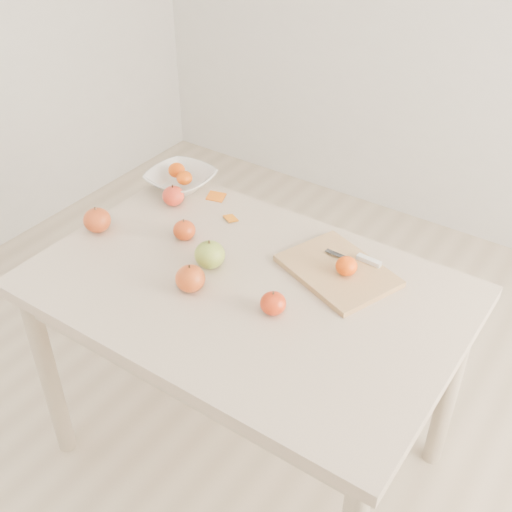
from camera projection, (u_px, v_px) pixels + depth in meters
The scene contains 16 objects.
ground at pixel (248, 451), 2.25m from camera, with size 3.50×3.50×0.00m, color #C6B293.
table at pixel (246, 311), 1.86m from camera, with size 1.20×0.80×0.75m.
cutting_board at pixel (338, 271), 1.84m from camera, with size 0.31×0.23×0.02m, color tan.
board_tangerine at pixel (346, 266), 1.80m from camera, with size 0.06×0.06×0.05m, color #D44707.
fruit_bowl at pixel (181, 180), 2.23m from camera, with size 0.22×0.22×0.06m, color white.
bowl_tangerine_near at pixel (177, 170), 2.23m from camera, with size 0.06×0.06×0.05m, color #E24D07.
bowl_tangerine_far at pixel (184, 178), 2.19m from camera, with size 0.06×0.06×0.05m, color #CD5D07.
orange_peel_a at pixel (216, 198), 2.18m from camera, with size 0.06×0.04×0.00m, color orange.
orange_peel_b at pixel (231, 219), 2.07m from camera, with size 0.04×0.04×0.00m, color orange.
paring_knife at pixel (364, 260), 1.86m from camera, with size 0.17×0.05×0.01m.
apple_green at pixel (210, 255), 1.85m from camera, with size 0.09×0.09×0.08m, color olive.
apple_red_d at pixel (97, 220), 2.00m from camera, with size 0.09×0.09×0.08m, color maroon.
apple_red_e at pixel (273, 303), 1.69m from camera, with size 0.07×0.07×0.06m, color #A40D0A.
apple_red_a at pixel (173, 196), 2.13m from camera, with size 0.07×0.07×0.07m, color maroon.
apple_red_b at pixel (184, 230), 1.97m from camera, with size 0.07×0.07×0.06m, color maroon.
apple_red_c at pixel (190, 278), 1.76m from camera, with size 0.08×0.08×0.08m, color #8F1502.
Camera 1 is at (0.82, -1.14, 1.88)m, focal length 45.00 mm.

